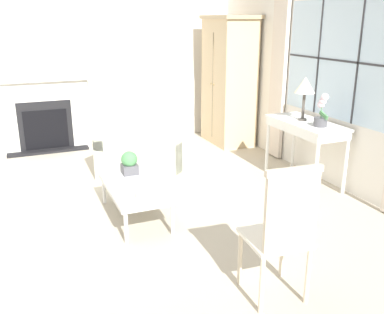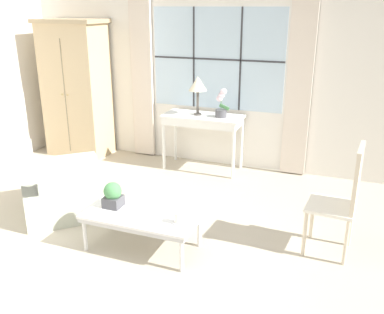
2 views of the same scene
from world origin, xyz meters
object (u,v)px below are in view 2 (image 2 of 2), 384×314
(armchair_upholstered, at_px, (61,191))
(side_chair_wooden, at_px, (344,195))
(potted_orchid, at_px, (221,106))
(console_table, at_px, (203,121))
(table_lamp, at_px, (198,85))
(potted_plant_small, at_px, (113,195))
(coffee_table, at_px, (142,217))
(armoire, at_px, (77,89))
(pillar_candle, at_px, (179,218))

(armchair_upholstered, bearing_deg, side_chair_wooden, 4.44)
(potted_orchid, relative_size, side_chair_wooden, 0.36)
(console_table, xyz_separation_m, table_lamp, (-0.08, -0.01, 0.53))
(potted_orchid, height_order, potted_plant_small, potted_orchid)
(coffee_table, relative_size, potted_plant_small, 4.34)
(table_lamp, distance_m, side_chair_wooden, 2.77)
(potted_plant_small, bearing_deg, armoire, 131.11)
(console_table, relative_size, coffee_table, 1.01)
(potted_orchid, relative_size, potted_plant_small, 1.56)
(armoire, distance_m, side_chair_wooden, 4.48)
(coffee_table, xyz_separation_m, pillar_candle, (0.42, -0.05, 0.09))
(table_lamp, distance_m, coffee_table, 2.49)
(armoire, relative_size, pillar_candle, 17.29)
(console_table, relative_size, pillar_candle, 9.30)
(pillar_candle, bearing_deg, side_chair_wooden, 25.22)
(table_lamp, relative_size, coffee_table, 0.49)
(armoire, xyz_separation_m, side_chair_wooden, (4.13, -1.68, -0.44))
(armchair_upholstered, height_order, coffee_table, armchair_upholstered)
(potted_orchid, xyz_separation_m, armchair_upholstered, (-1.32, -1.94, -0.70))
(armchair_upholstered, height_order, side_chair_wooden, side_chair_wooden)
(console_table, height_order, coffee_table, console_table)
(potted_orchid, distance_m, armchair_upholstered, 2.45)
(coffee_table, bearing_deg, side_chair_wooden, 18.46)
(armoire, bearing_deg, side_chair_wooden, -22.12)
(table_lamp, xyz_separation_m, pillar_candle, (0.69, -2.36, -0.82))
(potted_orchid, height_order, side_chair_wooden, potted_orchid)
(side_chair_wooden, bearing_deg, armoire, 157.88)
(potted_orchid, xyz_separation_m, pillar_candle, (0.34, -2.37, -0.54))
(pillar_candle, bearing_deg, console_table, 104.44)
(console_table, bearing_deg, coffee_table, -85.25)
(potted_plant_small, bearing_deg, pillar_candle, -6.67)
(coffee_table, bearing_deg, console_table, 94.75)
(armoire, distance_m, console_table, 2.14)
(potted_orchid, bearing_deg, pillar_candle, -81.86)
(console_table, distance_m, potted_plant_small, 2.29)
(console_table, bearing_deg, potted_plant_small, -93.61)
(potted_orchid, distance_m, pillar_candle, 2.45)
(side_chair_wooden, xyz_separation_m, pillar_candle, (-1.41, -0.66, -0.18))
(potted_orchid, distance_m, coffee_table, 2.40)
(armoire, height_order, coffee_table, armoire)
(pillar_candle, bearing_deg, armoire, 139.28)
(armoire, xyz_separation_m, potted_plant_small, (1.97, -2.25, -0.55))
(potted_orchid, bearing_deg, armoire, -179.39)
(armoire, xyz_separation_m, potted_orchid, (2.38, 0.03, -0.08))
(armoire, bearing_deg, table_lamp, 0.54)
(pillar_candle, bearing_deg, armchair_upholstered, 165.67)
(potted_orchid, height_order, armchair_upholstered, potted_orchid)
(pillar_candle, bearing_deg, coffee_table, 172.66)
(armchair_upholstered, xyz_separation_m, side_chair_wooden, (3.07, 0.24, 0.35))
(armchair_upholstered, height_order, pillar_candle, armchair_upholstered)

